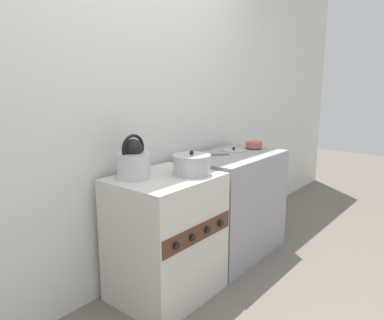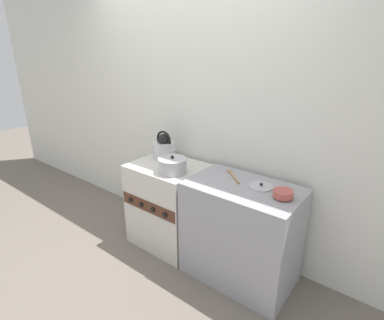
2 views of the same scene
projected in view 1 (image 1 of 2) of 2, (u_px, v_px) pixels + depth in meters
ground_plane at (198, 308)px, 2.39m from camera, size 12.00×12.00×0.00m
wall_back at (126, 107)px, 2.51m from camera, size 7.00×0.06×2.50m
stove at (166, 236)px, 2.47m from camera, size 0.67×0.57×0.82m
counter at (232, 204)px, 3.07m from camera, size 0.88×0.54×0.84m
kettle at (134, 161)px, 2.32m from camera, size 0.26×0.21×0.28m
cooking_pot at (192, 164)px, 2.42m from camera, size 0.25×0.25×0.16m
enamel_bowl at (254, 145)px, 3.21m from camera, size 0.14×0.14×0.06m
loose_pot_lid at (234, 150)px, 3.11m from camera, size 0.19×0.19×0.03m
wooden_spoon at (208, 155)px, 2.92m from camera, size 0.23×0.21×0.02m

